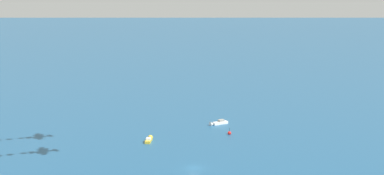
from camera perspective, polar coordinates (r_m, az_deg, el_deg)
name	(u,v)px	position (r m, az deg, el deg)	size (l,w,h in m)	color
ground_plane	(194,168)	(127.28, 0.18, -8.72)	(2000.00, 2000.00, 0.00)	#1E517A
motorboat_offshore	(218,123)	(168.91, 2.82, -3.86)	(6.04, 5.33, 1.87)	white
motorboat_trailing	(149,140)	(150.22, -4.69, -5.66)	(5.89, 2.93, 1.66)	gold
marker_buoy	(229,133)	(157.27, 4.08, -4.96)	(1.10, 1.10, 2.10)	red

